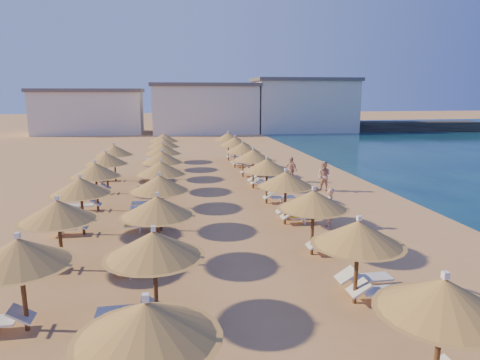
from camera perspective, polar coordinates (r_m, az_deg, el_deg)
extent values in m
plane|color=tan|center=(19.78, 0.62, -6.05)|extent=(220.00, 220.00, 0.00)
cube|color=black|center=(70.59, 18.16, 6.80)|extent=(30.27, 8.04, 1.50)
cube|color=silver|center=(67.30, -19.40, 8.43)|extent=(15.00, 8.00, 6.00)
cube|color=#59514C|center=(67.24, -19.59, 11.19)|extent=(15.60, 8.48, 0.50)
cube|color=silver|center=(64.23, -4.74, 9.28)|extent=(15.00, 8.00, 6.80)
cube|color=#59514C|center=(64.18, -4.80, 12.53)|extent=(15.60, 8.48, 0.50)
cube|color=silver|center=(67.32, 8.48, 9.64)|extent=(15.00, 8.00, 7.60)
cube|color=#59514C|center=(67.31, 8.59, 13.08)|extent=(15.60, 8.48, 0.50)
cylinder|color=brown|center=(9.96, 24.89, -19.58)|extent=(0.12, 0.12, 2.05)
cone|color=#9F682E|center=(9.45, 25.49, -13.71)|extent=(2.47, 2.47, 0.69)
cone|color=#9F682E|center=(9.57, 25.33, -15.27)|extent=(2.66, 2.66, 0.12)
cube|color=white|center=(9.28, 25.72, -11.37)|extent=(0.12, 0.12, 0.14)
cylinder|color=brown|center=(12.92, 15.23, -11.50)|extent=(0.12, 0.12, 2.05)
cone|color=#9F682E|center=(12.53, 15.51, -6.77)|extent=(2.47, 2.47, 0.69)
cone|color=#9F682E|center=(12.62, 15.44, -8.01)|extent=(2.66, 2.66, 0.12)
cube|color=white|center=(12.41, 15.61, -4.94)|extent=(0.12, 0.12, 0.14)
cylinder|color=brown|center=(16.25, 9.63, -6.40)|extent=(0.12, 0.12, 2.05)
cone|color=#9F682E|center=(15.94, 9.77, -2.57)|extent=(2.47, 2.47, 0.69)
cone|color=#9F682E|center=(16.01, 9.74, -3.56)|extent=(2.66, 2.66, 0.12)
cube|color=white|center=(15.84, 9.82, -1.10)|extent=(0.12, 0.12, 0.14)
cylinder|color=brown|center=(19.76, 6.05, -3.04)|extent=(0.12, 0.12, 2.05)
cone|color=#9F682E|center=(19.50, 6.12, 0.15)|extent=(2.47, 2.47, 0.69)
cone|color=#9F682E|center=(19.56, 6.10, -0.68)|extent=(2.66, 2.66, 0.12)
cube|color=white|center=(19.43, 6.14, 1.35)|extent=(0.12, 0.12, 0.14)
cylinder|color=brown|center=(23.37, 3.57, -0.70)|extent=(0.12, 0.12, 2.05)
cone|color=#9F682E|center=(23.16, 3.60, 2.01)|extent=(2.47, 2.47, 0.69)
cone|color=#9F682E|center=(23.21, 3.59, 1.31)|extent=(2.66, 2.66, 0.12)
cube|color=white|center=(23.09, 3.62, 3.03)|extent=(0.12, 0.12, 0.14)
cylinder|color=brown|center=(27.04, 1.76, 1.01)|extent=(0.12, 0.12, 2.05)
cone|color=#9F682E|center=(26.86, 1.77, 3.36)|extent=(2.47, 2.47, 0.69)
cone|color=#9F682E|center=(26.90, 1.77, 2.76)|extent=(2.66, 2.66, 0.12)
cube|color=white|center=(26.80, 1.78, 4.25)|extent=(0.12, 0.12, 0.14)
cylinder|color=brown|center=(30.75, 0.38, 2.31)|extent=(0.12, 0.12, 2.05)
cone|color=#9F682E|center=(30.59, 0.39, 4.38)|extent=(2.47, 2.47, 0.69)
cone|color=#9F682E|center=(30.63, 0.39, 3.85)|extent=(2.66, 2.66, 0.12)
cube|color=white|center=(30.54, 0.39, 5.16)|extent=(0.12, 0.12, 0.14)
cylinder|color=brown|center=(34.49, -0.70, 3.33)|extent=(0.12, 0.12, 2.05)
cone|color=#9F682E|center=(34.35, -0.70, 5.18)|extent=(2.47, 2.47, 0.69)
cone|color=#9F682E|center=(34.38, -0.70, 4.71)|extent=(2.66, 2.66, 0.12)
cube|color=white|center=(34.30, -0.70, 5.87)|extent=(0.12, 0.12, 0.14)
cylinder|color=brown|center=(38.25, -1.56, 4.15)|extent=(0.12, 0.12, 2.05)
cone|color=#9F682E|center=(38.12, -1.57, 5.82)|extent=(2.47, 2.47, 0.69)
cone|color=#9F682E|center=(38.15, -1.57, 5.39)|extent=(2.66, 2.66, 0.12)
cube|color=white|center=(38.08, -1.58, 6.44)|extent=(0.12, 0.12, 0.14)
cone|color=#9F682E|center=(7.94, -12.34, -17.78)|extent=(2.47, 2.47, 0.69)
cone|color=#9F682E|center=(8.08, -12.24, -19.56)|extent=(2.66, 2.66, 0.12)
cube|color=white|center=(7.74, -12.48, -15.09)|extent=(0.12, 0.12, 0.14)
cylinder|color=brown|center=(11.86, -11.20, -13.46)|extent=(0.12, 0.12, 2.05)
cone|color=#9F682E|center=(11.43, -11.42, -8.36)|extent=(2.47, 2.47, 0.69)
cone|color=#9F682E|center=(11.53, -11.36, -9.70)|extent=(2.66, 2.66, 0.12)
cube|color=white|center=(11.30, -11.50, -6.37)|extent=(0.12, 0.12, 0.14)
cylinder|color=brown|center=(15.42, -10.79, -7.44)|extent=(0.12, 0.12, 2.05)
cone|color=#9F682E|center=(15.09, -10.96, -3.41)|extent=(2.47, 2.47, 0.69)
cone|color=#9F682E|center=(15.17, -10.91, -4.46)|extent=(2.66, 2.66, 0.12)
cube|color=white|center=(14.99, -11.02, -1.87)|extent=(0.12, 0.12, 0.14)
cylinder|color=brown|center=(19.08, -10.55, -3.71)|extent=(0.12, 0.12, 2.05)
cone|color=#9F682E|center=(18.82, -10.68, -0.41)|extent=(2.47, 2.47, 0.69)
cone|color=#9F682E|center=(18.88, -10.65, -1.27)|extent=(2.66, 2.66, 0.12)
cube|color=white|center=(18.74, -10.73, 0.83)|extent=(0.12, 0.12, 0.14)
cylinder|color=brown|center=(22.80, -10.39, -1.18)|extent=(0.12, 0.12, 2.05)
cone|color=#9F682E|center=(22.58, -10.49, 1.59)|extent=(2.47, 2.47, 0.69)
cone|color=#9F682E|center=(22.63, -10.47, 0.88)|extent=(2.66, 2.66, 0.12)
cube|color=white|center=(22.51, -10.53, 2.64)|extent=(0.12, 0.12, 0.14)
cylinder|color=brown|center=(26.55, -10.27, 0.63)|extent=(0.12, 0.12, 2.05)
cone|color=#9F682E|center=(26.36, -10.36, 3.02)|extent=(2.47, 2.47, 0.69)
cone|color=#9F682E|center=(26.41, -10.34, 2.41)|extent=(2.66, 2.66, 0.12)
cube|color=white|center=(26.31, -10.39, 3.92)|extent=(0.12, 0.12, 0.14)
cylinder|color=brown|center=(30.32, -10.19, 1.99)|extent=(0.12, 0.12, 2.05)
cone|color=#9F682E|center=(30.16, -10.26, 4.09)|extent=(2.47, 2.47, 0.69)
cone|color=#9F682E|center=(30.20, -10.24, 3.55)|extent=(2.66, 2.66, 0.12)
cube|color=white|center=(30.11, -10.29, 4.88)|extent=(0.12, 0.12, 0.14)
cylinder|color=brown|center=(34.11, -10.12, 3.06)|extent=(0.12, 0.12, 2.05)
cone|color=#9F682E|center=(33.96, -10.18, 4.93)|extent=(2.47, 2.47, 0.69)
cone|color=#9F682E|center=(34.00, -10.17, 4.44)|extent=(2.66, 2.66, 0.12)
cube|color=white|center=(33.92, -10.21, 5.63)|extent=(0.12, 0.12, 0.14)
cylinder|color=brown|center=(37.90, -10.06, 3.90)|extent=(0.12, 0.12, 2.05)
cone|color=#9F682E|center=(37.77, -10.12, 5.59)|extent=(2.47, 2.47, 0.69)
cone|color=#9F682E|center=(37.80, -10.11, 5.16)|extent=(2.66, 2.66, 0.12)
cube|color=white|center=(37.73, -10.15, 6.22)|extent=(0.12, 0.12, 0.14)
cylinder|color=brown|center=(12.43, -26.87, -13.33)|extent=(0.12, 0.12, 2.05)
cone|color=#9F682E|center=(12.03, -27.37, -8.46)|extent=(2.47, 2.47, 0.69)
cone|color=#9F682E|center=(12.12, -27.24, -9.74)|extent=(2.66, 2.66, 0.12)
cube|color=white|center=(11.90, -27.55, -6.57)|extent=(0.12, 0.12, 0.14)
cylinder|color=brown|center=(15.86, -22.80, -7.62)|extent=(0.12, 0.12, 2.05)
cone|color=#9F682E|center=(15.55, -23.12, -3.71)|extent=(2.47, 2.47, 0.69)
cone|color=#9F682E|center=(15.62, -23.04, -4.73)|extent=(2.66, 2.66, 0.12)
cube|color=white|center=(15.45, -23.25, -2.22)|extent=(0.12, 0.12, 0.14)
cylinder|color=brown|center=(19.44, -20.26, -3.96)|extent=(0.12, 0.12, 2.05)
cone|color=#9F682E|center=(19.19, -20.49, -0.73)|extent=(2.47, 2.47, 0.69)
cone|color=#9F682E|center=(19.25, -20.43, -1.56)|extent=(2.66, 2.66, 0.12)
cube|color=white|center=(19.11, -20.58, 0.50)|extent=(0.12, 0.12, 0.14)
cylinder|color=brown|center=(23.10, -18.53, -1.43)|extent=(0.12, 0.12, 2.05)
cone|color=#9F682E|center=(22.89, -18.71, 1.30)|extent=(2.47, 2.47, 0.69)
cone|color=#9F682E|center=(22.94, -18.66, 0.59)|extent=(2.66, 2.66, 0.12)
cube|color=white|center=(22.82, -18.78, 2.33)|extent=(0.12, 0.12, 0.14)
cylinder|color=brown|center=(26.81, -17.28, 0.39)|extent=(0.12, 0.12, 2.05)
cone|color=#9F682E|center=(26.63, -17.43, 2.76)|extent=(2.47, 2.47, 0.69)
cone|color=#9F682E|center=(26.67, -17.39, 2.15)|extent=(2.66, 2.66, 0.12)
cube|color=white|center=(26.57, -17.48, 3.65)|extent=(0.12, 0.12, 0.14)
cylinder|color=brown|center=(30.55, -16.33, 1.78)|extent=(0.12, 0.12, 2.05)
cone|color=#9F682E|center=(30.39, -16.45, 3.86)|extent=(2.47, 2.47, 0.69)
cone|color=#9F682E|center=(30.43, -16.42, 3.32)|extent=(2.66, 2.66, 0.12)
cube|color=white|center=(30.34, -16.50, 4.64)|extent=(0.12, 0.12, 0.14)
cube|color=white|center=(13.58, 18.63, -13.78)|extent=(1.34, 0.59, 0.06)
cube|color=white|center=(13.65, 18.59, -14.38)|extent=(0.06, 0.53, 0.32)
cube|color=white|center=(13.19, 15.56, -13.69)|extent=(0.58, 0.59, 0.40)
cube|color=white|center=(14.30, 16.92, -12.33)|extent=(1.34, 0.59, 0.06)
cube|color=white|center=(14.37, 16.88, -12.92)|extent=(0.06, 0.53, 0.32)
cube|color=white|center=(13.93, 13.98, -12.20)|extent=(0.58, 0.59, 0.40)
cube|color=white|center=(12.24, -15.45, -16.51)|extent=(1.34, 0.59, 0.06)
cube|color=white|center=(12.32, -15.41, -17.17)|extent=(0.06, 0.53, 0.32)
cube|color=white|center=(12.11, -11.64, -15.89)|extent=(0.58, 0.59, 0.40)
cube|color=white|center=(16.78, 12.49, -8.47)|extent=(1.34, 0.59, 0.06)
cube|color=white|center=(16.83, 12.47, -8.98)|extent=(0.06, 0.53, 0.32)
cube|color=white|center=(16.46, 9.94, -8.24)|extent=(0.58, 0.59, 0.40)
cube|color=white|center=(15.71, -14.03, -9.95)|extent=(1.34, 0.59, 0.06)
cube|color=white|center=(15.77, -14.00, -10.49)|extent=(0.06, 0.53, 0.32)
cube|color=white|center=(15.61, -11.13, -9.41)|extent=(0.58, 0.59, 0.40)
cube|color=white|center=(14.88, -14.30, -11.22)|extent=(1.34, 0.59, 0.06)
cube|color=white|center=(14.94, -14.26, -11.78)|extent=(0.06, 0.53, 0.32)
cube|color=white|center=(14.78, -11.23, -10.65)|extent=(0.58, 0.59, 0.40)
cube|color=yellow|center=(14.86, -14.31, -11.02)|extent=(1.29, 0.54, 0.05)
cube|color=white|center=(20.20, 8.48, -4.85)|extent=(1.34, 0.59, 0.06)
cube|color=white|center=(20.24, 8.46, -5.29)|extent=(0.06, 0.53, 0.32)
cube|color=white|center=(19.94, 6.32, -4.59)|extent=(0.58, 0.59, 0.40)
cube|color=yellow|center=(20.18, 8.48, -4.70)|extent=(1.29, 0.54, 0.05)
cube|color=white|center=(21.02, 7.73, -4.17)|extent=(1.34, 0.59, 0.06)
cube|color=white|center=(21.06, 7.72, -4.59)|extent=(0.06, 0.53, 0.32)
cube|color=white|center=(20.77, 5.66, -3.91)|extent=(0.58, 0.59, 0.40)
cube|color=white|center=(19.32, -13.16, -5.80)|extent=(1.34, 0.59, 0.06)
cube|color=white|center=(19.37, -13.13, -6.25)|extent=(0.06, 0.53, 0.32)
cube|color=white|center=(19.24, -10.83, -5.34)|extent=(0.58, 0.59, 0.40)
cube|color=yellow|center=(19.31, -13.16, -5.64)|extent=(1.29, 0.54, 0.05)
cube|color=white|center=(23.74, 5.67, -2.28)|extent=(1.34, 0.59, 0.06)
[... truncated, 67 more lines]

